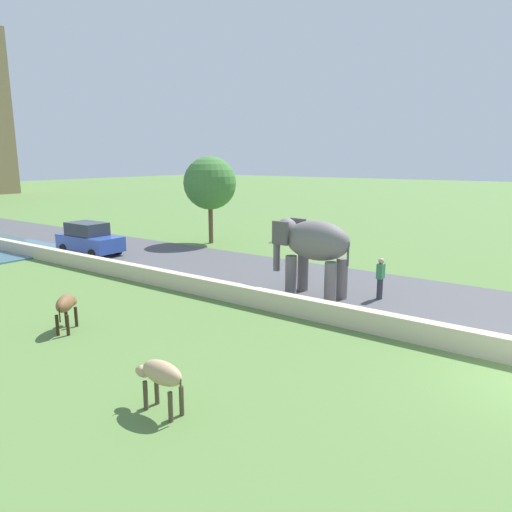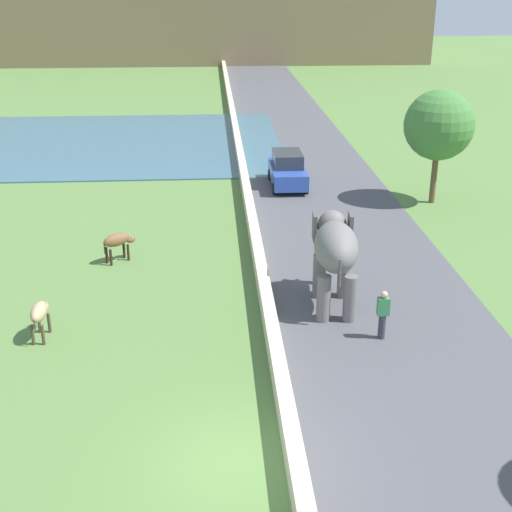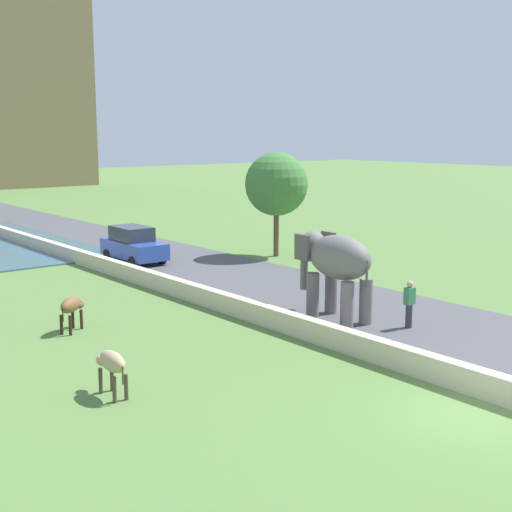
% 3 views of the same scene
% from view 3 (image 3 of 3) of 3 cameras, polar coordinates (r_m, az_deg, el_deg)
% --- Properties ---
extents(ground_plane, '(220.00, 220.00, 0.00)m').
position_cam_3_polar(ground_plane, '(16.99, 17.28, -12.43)').
color(ground_plane, '#567A3D').
extents(road_surface, '(7.00, 120.00, 0.06)m').
position_cam_3_polar(road_surface, '(34.45, -6.29, -0.60)').
color(road_surface, '#4C4C51').
rests_on(road_surface, ground).
extents(barrier_wall, '(0.40, 110.00, 0.68)m').
position_cam_3_polar(barrier_wall, '(30.80, -10.23, -1.38)').
color(barrier_wall, beige).
rests_on(barrier_wall, ground).
extents(elephant, '(1.59, 3.51, 2.99)m').
position_cam_3_polar(elephant, '(23.74, 6.51, -0.51)').
color(elephant, slate).
rests_on(elephant, ground).
extents(person_beside_elephant, '(0.36, 0.22, 1.63)m').
position_cam_3_polar(person_beside_elephant, '(23.28, 12.48, -3.84)').
color(person_beside_elephant, '#33333D').
rests_on(person_beside_elephant, ground).
extents(car_blue, '(1.80, 4.00, 1.80)m').
position_cam_3_polar(car_blue, '(34.98, -10.04, 0.92)').
color(car_blue, '#2D4CA8').
rests_on(car_blue, ground).
extents(cow_brown, '(1.30, 1.12, 1.15)m').
position_cam_3_polar(cow_brown, '(23.30, -14.90, -4.02)').
color(cow_brown, brown).
rests_on(cow_brown, ground).
extents(cow_tan, '(0.47, 1.39, 1.15)m').
position_cam_3_polar(cow_tan, '(17.47, -11.78, -8.62)').
color(cow_tan, tan).
rests_on(cow_tan, ground).
extents(tree_mid, '(3.27, 3.27, 5.41)m').
position_cam_3_polar(tree_mid, '(35.95, 1.69, 5.90)').
color(tree_mid, brown).
rests_on(tree_mid, ground).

